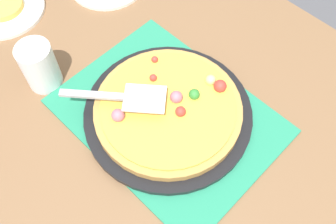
% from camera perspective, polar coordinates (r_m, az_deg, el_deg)
% --- Properties ---
extents(ground_plane, '(8.00, 8.00, 0.00)m').
position_cam_1_polar(ground_plane, '(1.58, 0.00, -14.41)').
color(ground_plane, '#4C4C51').
extents(dining_table, '(1.40, 1.00, 0.75)m').
position_cam_1_polar(dining_table, '(0.98, 0.00, -3.87)').
color(dining_table, brown).
rests_on(dining_table, ground_plane).
extents(placemat, '(0.48, 0.36, 0.01)m').
position_cam_1_polar(placemat, '(0.88, 0.00, -0.57)').
color(placemat, '#237F5B').
rests_on(placemat, dining_table).
extents(pizza_pan, '(0.38, 0.38, 0.01)m').
position_cam_1_polar(pizza_pan, '(0.87, 0.00, -0.23)').
color(pizza_pan, black).
rests_on(pizza_pan, placemat).
extents(pizza, '(0.33, 0.33, 0.05)m').
position_cam_1_polar(pizza, '(0.85, 0.07, 0.52)').
color(pizza, '#B78442').
rests_on(pizza, pizza_pan).
extents(plate_far_right, '(0.22, 0.22, 0.01)m').
position_cam_1_polar(plate_far_right, '(1.17, -23.14, 13.83)').
color(plate_far_right, white).
rests_on(plate_far_right, dining_table).
extents(served_slice_right, '(0.11, 0.11, 0.02)m').
position_cam_1_polar(served_slice_right, '(1.16, -23.36, 14.27)').
color(served_slice_right, '#EAB747').
rests_on(served_slice_right, plate_far_right).
extents(cup_corner, '(0.08, 0.08, 0.12)m').
position_cam_1_polar(cup_corner, '(0.93, -18.50, 6.47)').
color(cup_corner, white).
rests_on(cup_corner, dining_table).
extents(pizza_server, '(0.20, 0.18, 0.01)m').
position_cam_1_polar(pizza_server, '(0.83, -6.75, 2.22)').
color(pizza_server, silver).
rests_on(pizza_server, pizza).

